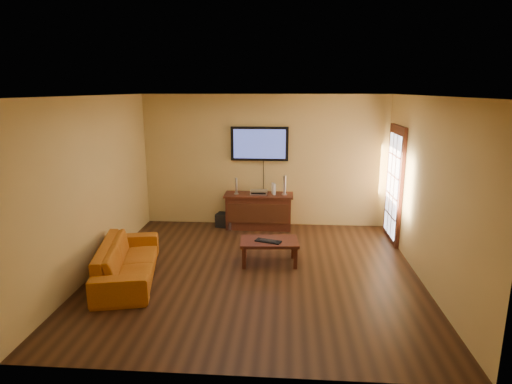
# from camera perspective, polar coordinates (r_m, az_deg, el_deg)

# --- Properties ---
(ground_plane) EXTENTS (5.00, 5.00, 0.00)m
(ground_plane) POSITION_cam_1_polar(r_m,az_deg,el_deg) (6.81, -0.09, -10.63)
(ground_plane) COLOR black
(ground_plane) RESTS_ON ground
(room_walls) EXTENTS (5.00, 5.00, 5.00)m
(room_walls) POSITION_cam_1_polar(r_m,az_deg,el_deg) (6.93, 0.30, 4.38)
(room_walls) COLOR tan
(room_walls) RESTS_ON ground
(french_door) EXTENTS (0.07, 1.02, 2.22)m
(french_door) POSITION_cam_1_polar(r_m,az_deg,el_deg) (8.33, 17.93, 0.82)
(french_door) COLOR #38150C
(french_door) RESTS_ON ground
(media_console) EXTENTS (1.39, 0.53, 0.71)m
(media_console) POSITION_cam_1_polar(r_m,az_deg,el_deg) (8.79, 0.37, -2.51)
(media_console) COLOR #38150C
(media_console) RESTS_ON ground
(television) EXTENTS (1.17, 0.08, 0.69)m
(television) POSITION_cam_1_polar(r_m,az_deg,el_deg) (8.74, 0.48, 6.45)
(television) COLOR black
(television) RESTS_ON ground
(coffee_table) EXTENTS (0.97, 0.63, 0.40)m
(coffee_table) POSITION_cam_1_polar(r_m,az_deg,el_deg) (7.02, 1.80, -6.89)
(coffee_table) COLOR #38150C
(coffee_table) RESTS_ON ground
(sofa) EXTENTS (0.98, 2.02, 0.76)m
(sofa) POSITION_cam_1_polar(r_m,az_deg,el_deg) (6.74, -16.78, -8.01)
(sofa) COLOR #AB5A13
(sofa) RESTS_ON ground
(speaker_left) EXTENTS (0.09, 0.09, 0.33)m
(speaker_left) POSITION_cam_1_polar(r_m,az_deg,el_deg) (8.68, -2.66, 0.72)
(speaker_left) COLOR silver
(speaker_left) RESTS_ON media_console
(speaker_right) EXTENTS (0.11, 0.11, 0.39)m
(speaker_right) POSITION_cam_1_polar(r_m,az_deg,el_deg) (8.63, 3.83, 0.81)
(speaker_right) COLOR silver
(speaker_right) RESTS_ON media_console
(av_receiver) EXTENTS (0.35, 0.25, 0.08)m
(av_receiver) POSITION_cam_1_polar(r_m,az_deg,el_deg) (8.70, 0.38, -0.01)
(av_receiver) COLOR silver
(av_receiver) RESTS_ON media_console
(game_console) EXTENTS (0.09, 0.17, 0.23)m
(game_console) POSITION_cam_1_polar(r_m,az_deg,el_deg) (8.67, 2.36, 0.44)
(game_console) COLOR white
(game_console) RESTS_ON media_console
(subwoofer) EXTENTS (0.32, 0.32, 0.28)m
(subwoofer) POSITION_cam_1_polar(r_m,az_deg,el_deg) (8.96, -4.36, -3.71)
(subwoofer) COLOR black
(subwoofer) RESTS_ON ground
(bottle) EXTENTS (0.07, 0.07, 0.20)m
(bottle) POSITION_cam_1_polar(r_m,az_deg,el_deg) (8.71, -3.50, -4.53)
(bottle) COLOR white
(bottle) RESTS_ON ground
(keyboard) EXTENTS (0.44, 0.29, 0.02)m
(keyboard) POSITION_cam_1_polar(r_m,az_deg,el_deg) (6.93, 1.64, -6.55)
(keyboard) COLOR black
(keyboard) RESTS_ON coffee_table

